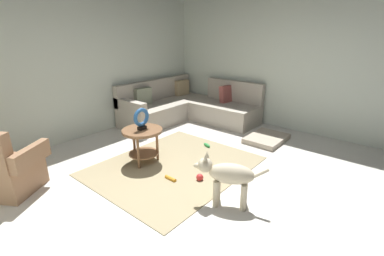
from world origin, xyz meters
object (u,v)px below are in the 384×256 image
Objects in this scene: dog_bed_mat at (267,138)px; dog_toy_rope at (171,179)px; torus_sculpture at (141,118)px; armchair at (5,170)px; sectional_couch at (188,108)px; dog at (227,175)px; dog_toy_bone at (207,145)px; side_table at (143,137)px; dog_toy_ball at (200,177)px.

dog_toy_rope is at bearing 170.15° from dog_bed_mat.
torus_sculpture is 0.99m from dog_toy_rope.
armchair is at bearing 158.70° from torus_sculpture.
dog is at bearing -131.36° from sectional_couch.
torus_sculpture reaches higher than dog_toy_rope.
torus_sculpture is 1.78× the size of dog_toy_rope.
side_table is at bearing 160.40° from dog_toy_bone.
dog_toy_ball reaches higher than dog_toy_bone.
side_table is at bearing 88.21° from torus_sculpture.
sectional_couch is 2.22m from side_table.
torus_sculpture is at bearing 79.19° from dog_toy_rope.
dog_bed_mat is 4.37× the size of dog_toy_rope.
torus_sculpture is at bearing 60.38° from dog.
dog_toy_bone is at bearing -126.90° from sectional_couch.
side_table is 3.28× the size of dog_toy_rope.
dog is at bearing -88.13° from dog_toy_rope.
dog_toy_bone is (-0.94, -1.26, -0.26)m from sectional_couch.
dog_toy_ball is 0.53× the size of dog_toy_rope.
armchair is 1.25× the size of dog_bed_mat.
dog reaches higher than dog_toy_bone.
dog is 4.29× the size of dog_toy_rope.
dog_toy_rope is (-0.13, -0.69, -0.39)m from side_table.
dog_toy_rope is at bearing -144.34° from sectional_couch.
armchair reaches higher than dog_toy_bone.
dog is 8.02× the size of dog_toy_ball.
side_table is at bearing -157.03° from sectional_couch.
dog is at bearing -93.78° from side_table.
dog_toy_bone is at bearing 13.86° from dog_toy_rope.
sectional_couch is at bearing 22.81° from dog.
dog_toy_rope is at bearing 66.04° from dog.
sectional_couch is 3.25m from dog.
torus_sculpture reaches higher than dog_toy_ball.
armchair is 2.03m from dog_toy_rope.
dog is at bearing -111.27° from dog_toy_ball.
dog is at bearing -135.52° from dog_toy_bone.
side_table is at bearing 60.38° from dog.
dog_toy_ball is (-1.91, 0.06, 0.00)m from dog_bed_mat.
dog_bed_mat is at bearing -36.10° from dog_toy_bone.
dog_toy_ball is 1.16m from dog_toy_bone.
dog is 0.95m from dog_toy_rope.
sectional_couch is 2.26m from torus_sculpture.
dog_toy_rope is at bearing 16.22° from armchair.
sectional_couch is at bearing 22.97° from torus_sculpture.
sectional_couch is 12.28× the size of dog_toy_rope.
armchair is at bearing 136.87° from dog_toy_ball.
dog_toy_rope is at bearing 128.62° from dog_toy_ball.
torus_sculpture is at bearing 160.40° from dog_toy_bone.
armchair reaches higher than dog_bed_mat.
dog reaches higher than dog_bed_mat.
armchair is 1.76m from side_table.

